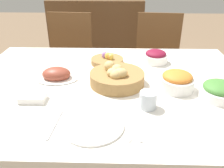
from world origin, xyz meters
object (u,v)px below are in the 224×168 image
Objects in this scene: carrot_bowl at (177,81)px; butter_dish at (33,98)px; dinner_plate at (93,125)px; drinking_cup at (148,100)px; spoon at (138,126)px; bread_basket at (117,77)px; beet_salad_bowl at (156,57)px; chair_far_left at (69,61)px; chair_far_right at (157,62)px; fork at (55,125)px; green_salad_bowl at (219,91)px; knife at (131,126)px; ham_platter at (56,75)px; egg_basket at (107,60)px; sideboard at (97,36)px.

butter_dish is (-0.73, -0.14, -0.03)m from carrot_bowl.
drinking_cup is at bearing 31.12° from dinner_plate.
butter_dish is at bearing 154.96° from spoon.
bread_basket is at bearing 122.28° from drinking_cup.
beet_salad_bowl reaches higher than butter_dish.
chair_far_left is at bearing 108.42° from spoon.
bread_basket reaches higher than beet_salad_bowl.
fork is at bearing -110.40° from chair_far_right.
green_salad_bowl is (0.98, -1.10, 0.29)m from chair_far_left.
knife and spoon have the same top height.
ham_platter is 1.30× the size of green_salad_bowl.
chair_far_right reaches higher than butter_dish.
bread_basket is at bearing 99.27° from spoon.
ham_platter is 0.25m from butter_dish.
ham_platter is 1.99× the size of butter_dish.
beet_salad_bowl is (0.73, -0.64, 0.30)m from chair_far_left.
drinking_cup is (-0.11, -0.56, -0.00)m from beet_salad_bowl.
chair_far_left reaches higher than egg_basket.
fork is (0.22, -1.35, 0.26)m from chair_far_left.
chair_far_left is at bearing 131.82° from green_salad_bowl.
sideboard reaches higher than dinner_plate.
chair_far_right is at bearing -55.06° from sideboard.
carrot_bowl reaches higher than drinking_cup.
drinking_cup is (0.50, -0.29, 0.01)m from ham_platter.
egg_basket is 0.70m from spoon.
green_salad_bowl is 2.35× the size of drinking_cup.
chair_far_right reaches higher than ham_platter.
egg_basket is 1.71× the size of butter_dish.
knife is 1.55× the size of butter_dish.
ham_platter is at bearing -138.96° from egg_basket.
sideboard reaches higher than knife.
ham_platter is at bearing -123.87° from chair_far_right.
butter_dish is at bearing -103.54° from ham_platter.
bread_basket is 1.87× the size of beet_salad_bowl.
drinking_cup is (0.21, -0.54, 0.02)m from egg_basket.
spoon is (0.37, -2.30, 0.28)m from sideboard.
ham_platter is at bearing 167.71° from green_salad_bowl.
bread_basket is 1.63× the size of carrot_bowl.
carrot_bowl reaches higher than beet_salad_bowl.
sideboard is 4.43× the size of dinner_plate.
carrot_bowl reaches higher than spoon.
chair_far_right is at bearing 70.33° from dinner_plate.
ham_platter is 0.88m from green_salad_bowl.
sideboard reaches higher than beet_salad_bowl.
ham_platter reaches higher than butter_dish.
green_salad_bowl reaches higher than egg_basket.
knife is (0.06, -0.38, -0.04)m from bread_basket.
chair_far_left is at bearing 105.52° from dinner_plate.
green_salad_bowl reaches higher than fork.
butter_dish is (-0.41, -0.19, -0.03)m from bread_basket.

